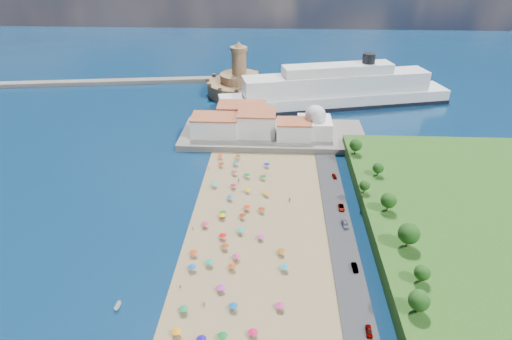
{
  "coord_description": "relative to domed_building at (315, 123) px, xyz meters",
  "views": [
    {
      "loc": [
        11.26,
        -120.76,
        89.04
      ],
      "look_at": [
        4.0,
        25.0,
        8.0
      ],
      "focal_mm": 30.0,
      "sensor_mm": 36.0,
      "label": 1
    }
  ],
  "objects": [
    {
      "name": "beachgoers",
      "position": [
        -31.24,
        -75.3,
        -7.86
      ],
      "size": [
        35.46,
        97.22,
        1.89
      ],
      "color": "tan",
      "rests_on": "beach"
    },
    {
      "name": "waterfront_buildings",
      "position": [
        -33.05,
        2.64,
        -1.1
      ],
      "size": [
        57.0,
        29.0,
        11.0
      ],
      "color": "silver",
      "rests_on": "terrace"
    },
    {
      "name": "cruise_ship",
      "position": [
        15.77,
        49.14,
        -0.18
      ],
      "size": [
        136.95,
        51.9,
        29.71
      ],
      "color": "black",
      "rests_on": "ground"
    },
    {
      "name": "beach_parasols",
      "position": [
        -31.72,
        -82.0,
        -6.83
      ],
      "size": [
        30.89,
        116.02,
        2.2
      ],
      "color": "gray",
      "rests_on": "beach"
    },
    {
      "name": "domed_building",
      "position": [
        0.0,
        0.0,
        0.0
      ],
      "size": [
        16.0,
        16.0,
        15.0
      ],
      "color": "silver",
      "rests_on": "terrace"
    },
    {
      "name": "terrace",
      "position": [
        -20.0,
        2.0,
        -7.47
      ],
      "size": [
        90.0,
        36.0,
        3.0
      ],
      "primitive_type": "cube",
      "color": "#59544C",
      "rests_on": "ground"
    },
    {
      "name": "jetty",
      "position": [
        -42.0,
        37.0,
        -7.77
      ],
      "size": [
        18.0,
        70.0,
        2.4
      ],
      "primitive_type": "cube",
      "color": "#59544C",
      "rests_on": "ground"
    },
    {
      "name": "breakwater",
      "position": [
        -140.0,
        82.0,
        -7.67
      ],
      "size": [
        199.03,
        34.77,
        2.6
      ],
      "primitive_type": "cube",
      "rotation": [
        0.0,
        0.0,
        0.14
      ],
      "color": "#59544C",
      "rests_on": "ground"
    },
    {
      "name": "hillside_trees",
      "position": [
        19.1,
        -78.91,
        1.17
      ],
      "size": [
        12.77,
        108.34,
        8.29
      ],
      "color": "#382314",
      "rests_on": "hillside"
    },
    {
      "name": "parked_cars",
      "position": [
        6.0,
        -74.08,
        -7.6
      ],
      "size": [
        2.52,
        82.5,
        1.43
      ],
      "color": "gray",
      "rests_on": "promenade"
    },
    {
      "name": "fortress",
      "position": [
        -42.0,
        67.0,
        -2.29
      ],
      "size": [
        40.0,
        40.0,
        32.4
      ],
      "color": "#8F6B47",
      "rests_on": "ground"
    },
    {
      "name": "moored_boats",
      "position": [
        -60.5,
        -118.87,
        -8.22
      ],
      "size": [
        2.48,
        17.87,
        1.58
      ],
      "color": "white",
      "rests_on": "ground"
    },
    {
      "name": "ground",
      "position": [
        -30.0,
        -71.0,
        -8.97
      ],
      "size": [
        700.0,
        700.0,
        0.0
      ],
      "primitive_type": "plane",
      "color": "#071938",
      "rests_on": "ground"
    }
  ]
}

